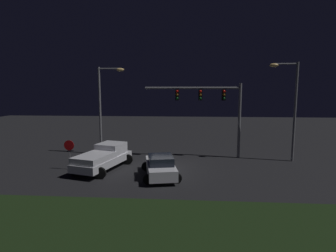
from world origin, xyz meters
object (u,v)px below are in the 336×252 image
object	(u,v)px
pickup_truck	(104,156)
stop_sign	(69,149)
car_sedan	(160,166)
traffic_signal_gantry	(211,102)
street_lamp_left	(105,100)
street_lamp_right	(290,100)

from	to	relation	value
pickup_truck	stop_sign	xyz separation A→B (m)	(-2.53, -0.32, 0.56)
car_sedan	stop_sign	distance (m)	7.08
pickup_truck	traffic_signal_gantry	size ratio (longest dim) A/B	0.69
car_sedan	traffic_signal_gantry	xyz separation A→B (m)	(3.87, 5.77, 4.16)
pickup_truck	stop_sign	distance (m)	2.61
traffic_signal_gantry	street_lamp_left	bearing A→B (deg)	176.76
street_lamp_right	pickup_truck	bearing A→B (deg)	-166.80
traffic_signal_gantry	stop_sign	bearing A→B (deg)	-156.99
car_sedan	stop_sign	xyz separation A→B (m)	(-6.93, 1.19, 0.82)
traffic_signal_gantry	pickup_truck	bearing A→B (deg)	-152.73
pickup_truck	street_lamp_right	bearing A→B (deg)	-61.23
car_sedan	street_lamp_right	world-z (taller)	street_lamp_right
traffic_signal_gantry	street_lamp_left	distance (m)	9.58
street_lamp_right	stop_sign	world-z (taller)	street_lamp_right
street_lamp_left	street_lamp_right	distance (m)	15.93
car_sedan	traffic_signal_gantry	size ratio (longest dim) A/B	0.56
pickup_truck	street_lamp_left	xyz separation A→B (m)	(-1.30, 4.80, 4.01)
pickup_truck	car_sedan	world-z (taller)	pickup_truck
street_lamp_left	stop_sign	size ratio (longest dim) A/B	3.57
pickup_truck	stop_sign	size ratio (longest dim) A/B	2.57
traffic_signal_gantry	street_lamp_left	world-z (taller)	street_lamp_left
traffic_signal_gantry	stop_sign	size ratio (longest dim) A/B	3.73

